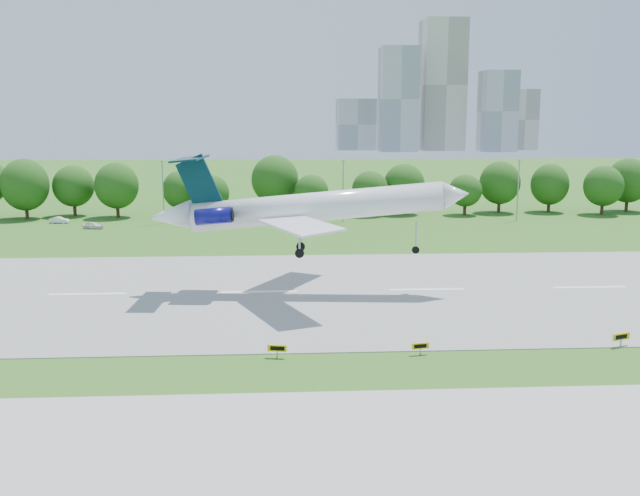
{
  "coord_description": "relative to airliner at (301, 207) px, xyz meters",
  "views": [
    {
      "loc": [
        2.51,
        -57.03,
        20.34
      ],
      "look_at": [
        6.8,
        18.0,
        6.55
      ],
      "focal_mm": 40.0,
      "sensor_mm": 36.0,
      "label": 1
    }
  ],
  "objects": [
    {
      "name": "tree_line",
      "position": [
        -4.97,
        66.89,
        -3.93
      ],
      "size": [
        288.4,
        8.4,
        10.4
      ],
      "color": "#382314",
      "rests_on": "ground"
    },
    {
      "name": "ground",
      "position": [
        -4.97,
        -25.11,
        -10.12
      ],
      "size": [
        600.0,
        600.0,
        0.0
      ],
      "primitive_type": "plane",
      "color": "#2C6019",
      "rests_on": "ground"
    },
    {
      "name": "taxiway",
      "position": [
        -4.97,
        -43.11,
        -10.08
      ],
      "size": [
        400.0,
        23.0,
        0.08
      ],
      "primitive_type": "cube",
      "color": "#ADADA8",
      "rests_on": "ground"
    },
    {
      "name": "taxi_sign_centre",
      "position": [
        9.65,
        -23.44,
        -9.33
      ],
      "size": [
        1.53,
        0.45,
        1.07
      ],
      "rotation": [
        0.0,
        0.0,
        0.19
      ],
      "color": "gray",
      "rests_on": "ground"
    },
    {
      "name": "taxi_sign_right",
      "position": [
        28.11,
        -22.29,
        -9.18
      ],
      "size": [
        1.78,
        0.8,
        1.28
      ],
      "rotation": [
        0.0,
        0.0,
        0.34
      ],
      "color": "gray",
      "rests_on": "ground"
    },
    {
      "name": "taxi_sign_left",
      "position": [
        -2.79,
        -23.55,
        -9.26
      ],
      "size": [
        1.66,
        0.48,
        1.17
      ],
      "rotation": [
        0.0,
        0.0,
        -0.18
      ],
      "color": "gray",
      "rests_on": "ground"
    },
    {
      "name": "skyline",
      "position": [
        95.19,
        365.5,
        20.34
      ],
      "size": [
        127.0,
        52.0,
        80.0
      ],
      "color": "#B2B2B7",
      "rests_on": "ground"
    },
    {
      "name": "airliner",
      "position": [
        0.0,
        0.0,
        0.0
      ],
      "size": [
        37.24,
        26.99,
        11.77
      ],
      "rotation": [
        0.0,
        -0.09,
        -0.06
      ],
      "color": "white",
      "rests_on": "ground"
    },
    {
      "name": "runway",
      "position": [
        -4.97,
        -0.11,
        -10.08
      ],
      "size": [
        400.0,
        45.0,
        0.08
      ],
      "primitive_type": "cube",
      "color": "gray",
      "rests_on": "ground"
    },
    {
      "name": "light_poles",
      "position": [
        -7.47,
        56.89,
        -3.78
      ],
      "size": [
        175.9,
        0.25,
        12.19
      ],
      "color": "gray",
      "rests_on": "ground"
    },
    {
      "name": "service_vehicle_b",
      "position": [
        -37.11,
        50.81,
        -9.48
      ],
      "size": [
        3.98,
        2.25,
        1.28
      ],
      "primitive_type": "imported",
      "rotation": [
        0.0,
        0.0,
        1.36
      ],
      "color": "white",
      "rests_on": "ground"
    },
    {
      "name": "service_vehicle_a",
      "position": [
        -45.53,
        58.47,
        -9.51
      ],
      "size": [
        3.82,
        1.7,
        1.22
      ],
      "primitive_type": "imported",
      "rotation": [
        0.0,
        0.0,
        1.46
      ],
      "color": "white",
      "rests_on": "ground"
    }
  ]
}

